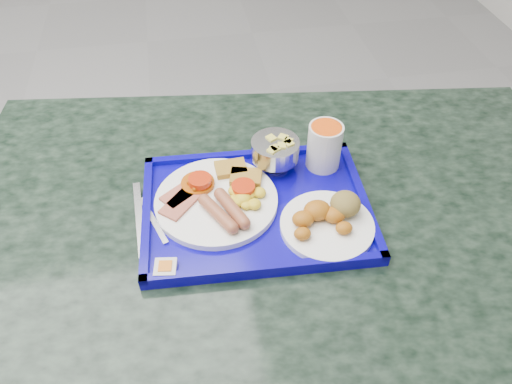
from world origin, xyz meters
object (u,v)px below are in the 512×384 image
at_px(table, 273,280).
at_px(juice_cup, 324,145).
at_px(bread_plate, 329,219).
at_px(main_plate, 219,198).
at_px(tray, 256,209).
at_px(fruit_bowl, 275,150).

distance_m(table, juice_cup, 0.32).
height_order(bread_plate, juice_cup, juice_cup).
bearing_deg(main_plate, juice_cup, 18.10).
bearing_deg(table, tray, 150.25).
height_order(table, tray, tray).
bearing_deg(table, fruit_bowl, 79.10).
height_order(table, bread_plate, bread_plate).
distance_m(tray, main_plate, 0.07).
bearing_deg(tray, main_plate, 161.00).
relative_size(bread_plate, fruit_bowl, 1.76).
bearing_deg(table, main_plate, 157.17).
bearing_deg(juice_cup, tray, -148.41).
distance_m(bread_plate, fruit_bowl, 0.19).
xyz_separation_m(tray, juice_cup, (0.16, 0.10, 0.06)).
bearing_deg(bread_plate, table, 150.32).
xyz_separation_m(tray, bread_plate, (0.12, -0.07, 0.02)).
bearing_deg(tray, table, -29.75).
xyz_separation_m(table, fruit_bowl, (0.02, 0.13, 0.27)).
relative_size(bread_plate, juice_cup, 1.77).
xyz_separation_m(bread_plate, juice_cup, (0.04, 0.17, 0.03)).
bearing_deg(fruit_bowl, main_plate, -146.46).
bearing_deg(fruit_bowl, table, -100.90).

